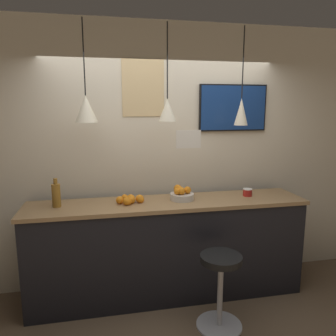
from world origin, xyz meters
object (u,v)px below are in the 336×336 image
(mounted_tv, at_px, (233,108))
(spread_jar, at_px, (248,192))
(juice_bottle, at_px, (56,195))
(fruit_bowl, at_px, (182,194))
(bar_stool, at_px, (220,279))

(mounted_tv, bearing_deg, spread_jar, -76.62)
(juice_bottle, relative_size, mounted_tv, 0.36)
(fruit_bowl, distance_m, juice_bottle, 1.25)
(juice_bottle, bearing_deg, fruit_bowl, -0.02)
(juice_bottle, bearing_deg, bar_stool, -23.97)
(spread_jar, xyz_separation_m, mounted_tv, (-0.07, 0.31, 0.91))
(bar_stool, distance_m, mounted_tv, 1.86)
(spread_jar, distance_m, mounted_tv, 0.96)
(bar_stool, relative_size, fruit_bowl, 2.82)
(bar_stool, xyz_separation_m, spread_jar, (0.54, 0.65, 0.62))
(fruit_bowl, relative_size, mounted_tv, 0.32)
(spread_jar, bearing_deg, mounted_tv, 103.38)
(bar_stool, height_order, juice_bottle, juice_bottle)
(fruit_bowl, xyz_separation_m, mounted_tv, (0.67, 0.31, 0.89))
(juice_bottle, height_order, spread_jar, juice_bottle)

